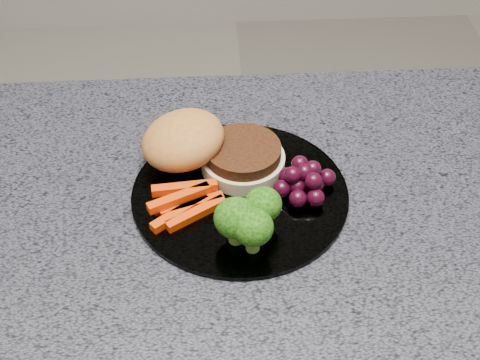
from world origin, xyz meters
name	(u,v)px	position (x,y,z in m)	size (l,w,h in m)	color
countertop	(322,232)	(0.00, 0.00, 0.88)	(1.20, 0.60, 0.04)	#474750
plate	(240,194)	(-0.09, 0.05, 0.90)	(0.26, 0.26, 0.01)	white
burger	(204,149)	(-0.14, 0.10, 0.93)	(0.19, 0.13, 0.06)	beige
carrot_sticks	(186,202)	(-0.16, 0.02, 0.91)	(0.09, 0.08, 0.02)	red
broccoli	(249,218)	(-0.09, -0.03, 0.94)	(0.08, 0.08, 0.06)	olive
grape_bunch	(304,181)	(-0.02, 0.05, 0.92)	(0.08, 0.06, 0.04)	black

